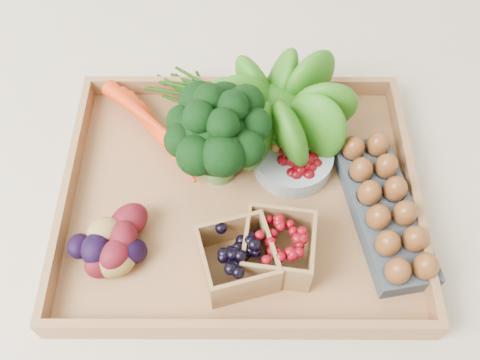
{
  "coord_description": "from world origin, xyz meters",
  "views": [
    {
      "loc": [
        0.0,
        -0.44,
        0.74
      ],
      "look_at": [
        0.0,
        0.0,
        0.06
      ],
      "focal_mm": 40.0,
      "sensor_mm": 36.0,
      "label": 1
    }
  ],
  "objects_px": {
    "tray": "(240,198)",
    "egg_carton": "(383,212)",
    "broccoli": "(218,150)",
    "cherry_bowl": "(293,160)"
  },
  "relations": [
    {
      "from": "tray",
      "to": "egg_carton",
      "type": "bearing_deg",
      "value": -9.74
    },
    {
      "from": "broccoli",
      "to": "egg_carton",
      "type": "relative_size",
      "value": 0.64
    },
    {
      "from": "cherry_bowl",
      "to": "egg_carton",
      "type": "distance_m",
      "value": 0.16
    },
    {
      "from": "tray",
      "to": "egg_carton",
      "type": "relative_size",
      "value": 2.14
    },
    {
      "from": "tray",
      "to": "egg_carton",
      "type": "height_order",
      "value": "egg_carton"
    },
    {
      "from": "cherry_bowl",
      "to": "egg_carton",
      "type": "height_order",
      "value": "cherry_bowl"
    },
    {
      "from": "broccoli",
      "to": "egg_carton",
      "type": "bearing_deg",
      "value": -17.7
    },
    {
      "from": "broccoli",
      "to": "cherry_bowl",
      "type": "relative_size",
      "value": 1.27
    },
    {
      "from": "tray",
      "to": "broccoli",
      "type": "height_order",
      "value": "broccoli"
    },
    {
      "from": "egg_carton",
      "to": "broccoli",
      "type": "bearing_deg",
      "value": 152.24
    }
  ]
}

